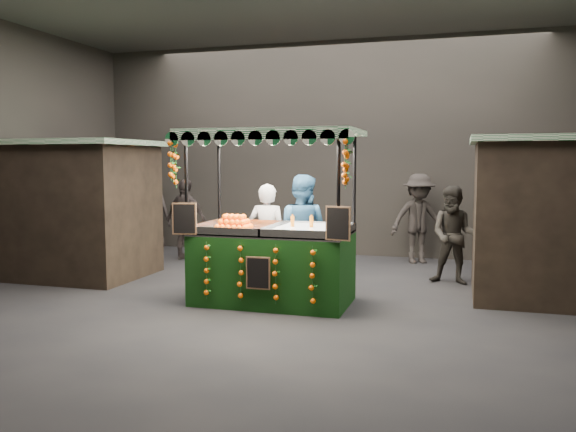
% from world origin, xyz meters
% --- Properties ---
extents(ground, '(12.00, 12.00, 0.00)m').
position_xyz_m(ground, '(0.00, 0.00, 0.00)').
color(ground, black).
rests_on(ground, ground).
extents(market_hall, '(12.10, 10.10, 5.05)m').
position_xyz_m(market_hall, '(0.00, 0.00, 3.38)').
color(market_hall, black).
rests_on(market_hall, ground).
extents(neighbour_stall_left, '(3.00, 2.20, 2.60)m').
position_xyz_m(neighbour_stall_left, '(-4.40, 1.00, 1.31)').
color(neighbour_stall_left, black).
rests_on(neighbour_stall_left, ground).
extents(neighbour_stall_right, '(3.00, 2.20, 2.60)m').
position_xyz_m(neighbour_stall_right, '(4.40, 1.50, 1.31)').
color(neighbour_stall_right, black).
rests_on(neighbour_stall_right, ground).
extents(juice_stall, '(2.77, 1.63, 2.69)m').
position_xyz_m(juice_stall, '(0.01, -0.03, 0.83)').
color(juice_stall, black).
rests_on(juice_stall, ground).
extents(vendor_grey, '(0.68, 0.46, 1.83)m').
position_xyz_m(vendor_grey, '(-0.39, 0.88, 0.91)').
color(vendor_grey, gray).
rests_on(vendor_grey, ground).
extents(vendor_blue, '(1.03, 0.84, 1.98)m').
position_xyz_m(vendor_blue, '(0.15, 1.10, 0.99)').
color(vendor_blue, navy).
rests_on(vendor_blue, ground).
extents(shopper_0, '(0.59, 0.41, 1.55)m').
position_xyz_m(shopper_0, '(-3.94, 2.50, 0.78)').
color(shopper_0, '#292521').
rests_on(shopper_0, ground).
extents(shopper_1, '(0.94, 0.78, 1.77)m').
position_xyz_m(shopper_1, '(2.68, 2.28, 0.88)').
color(shopper_1, black).
rests_on(shopper_1, ground).
extents(shopper_2, '(1.14, 0.67, 1.81)m').
position_xyz_m(shopper_2, '(-3.12, 3.27, 0.91)').
color(shopper_2, '#2E2625').
rests_on(shopper_2, ground).
extents(shopper_3, '(1.44, 1.18, 1.94)m').
position_xyz_m(shopper_3, '(1.90, 4.33, 0.97)').
color(shopper_3, black).
rests_on(shopper_3, ground).
extents(shopper_4, '(1.09, 0.88, 1.94)m').
position_xyz_m(shopper_4, '(-4.50, 4.09, 0.97)').
color(shopper_4, '#282221').
rests_on(shopper_4, ground).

